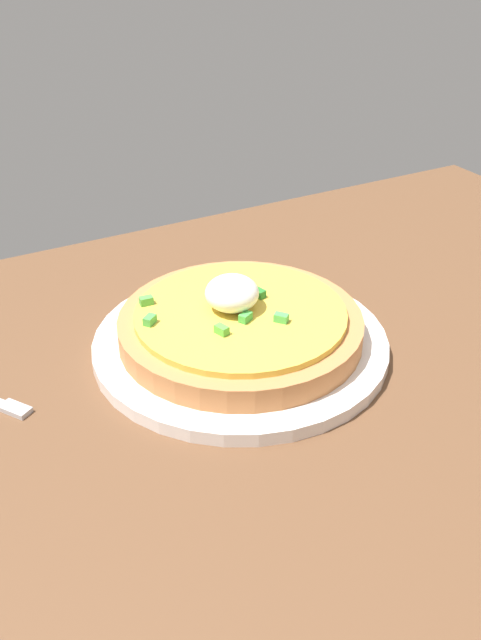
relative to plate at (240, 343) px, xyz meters
The scene contains 3 objects.
dining_table 12.80cm from the plate, 61.28° to the left, with size 127.62×84.94×3.27cm, color brown.
plate is the anchor object (origin of this frame).
pizza 2.30cm from the plate, 55.34° to the right, with size 23.74×23.74×6.39cm.
Camera 1 is at (20.85, 38.72, 41.41)cm, focal length 38.59 mm.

